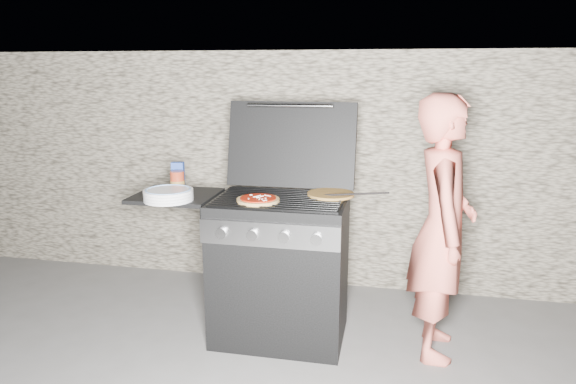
% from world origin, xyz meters
% --- Properties ---
extents(ground, '(50.00, 50.00, 0.00)m').
position_xyz_m(ground, '(0.00, 0.00, 0.00)').
color(ground, slate).
extents(stone_wall, '(8.00, 0.35, 1.80)m').
position_xyz_m(stone_wall, '(0.00, 1.05, 0.90)').
color(stone_wall, tan).
rests_on(stone_wall, ground).
extents(gas_grill, '(1.34, 0.79, 0.91)m').
position_xyz_m(gas_grill, '(-0.25, 0.00, 0.46)').
color(gas_grill, black).
rests_on(gas_grill, ground).
extents(pizza_topped, '(0.33, 0.33, 0.03)m').
position_xyz_m(pizza_topped, '(-0.11, -0.11, 0.93)').
color(pizza_topped, tan).
rests_on(pizza_topped, gas_grill).
extents(pizza_plain, '(0.34, 0.34, 0.02)m').
position_xyz_m(pizza_plain, '(0.29, 0.13, 0.92)').
color(pizza_plain, '#AF853A').
rests_on(pizza_plain, gas_grill).
extents(sauce_jar, '(0.10, 0.10, 0.14)m').
position_xyz_m(sauce_jar, '(-0.67, 0.04, 0.97)').
color(sauce_jar, maroon).
rests_on(sauce_jar, gas_grill).
extents(blue_carton, '(0.08, 0.06, 0.17)m').
position_xyz_m(blue_carton, '(-0.72, 0.18, 0.99)').
color(blue_carton, '#264294').
rests_on(blue_carton, gas_grill).
extents(plate_stack, '(0.37, 0.37, 0.07)m').
position_xyz_m(plate_stack, '(-0.64, -0.16, 0.94)').
color(plate_stack, silver).
rests_on(plate_stack, gas_grill).
extents(person, '(0.38, 0.57, 1.54)m').
position_xyz_m(person, '(0.95, 0.03, 0.77)').
color(person, '#E16856').
rests_on(person, ground).
extents(tongs, '(0.41, 0.19, 0.09)m').
position_xyz_m(tongs, '(0.44, 0.00, 0.96)').
color(tongs, black).
rests_on(tongs, gas_grill).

